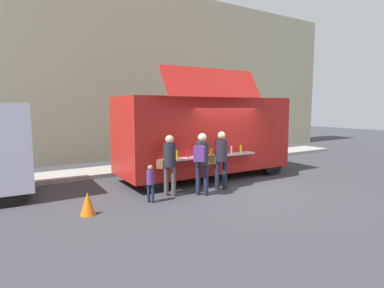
{
  "coord_description": "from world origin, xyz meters",
  "views": [
    {
      "loc": [
        -6.57,
        -7.26,
        2.52
      ],
      "look_at": [
        -0.9,
        1.6,
        1.3
      ],
      "focal_mm": 29.64,
      "sensor_mm": 36.0,
      "label": 1
    }
  ],
  "objects": [
    {
      "name": "curb_strip",
      "position": [
        -4.1,
        4.6,
        0.07
      ],
      "size": [
        28.0,
        1.6,
        0.15
      ],
      "primitive_type": "cube",
      "color": "#9E998E",
      "rests_on": "ground"
    },
    {
      "name": "trash_bin",
      "position": [
        4.15,
        4.3,
        0.45
      ],
      "size": [
        0.6,
        0.6,
        0.91
      ],
      "primitive_type": "cylinder",
      "color": "#305D36",
      "rests_on": "ground"
    },
    {
      "name": "food_truck_main",
      "position": [
        -0.1,
        1.98,
        1.57
      ],
      "size": [
        6.21,
        2.87,
        3.73
      ],
      "rotation": [
        0.0,
        0.0,
        -0.02
      ],
      "color": "red",
      "rests_on": "ground"
    },
    {
      "name": "customer_rear_waiting",
      "position": [
        -2.36,
        0.52,
        1.04
      ],
      "size": [
        0.47,
        0.53,
        1.75
      ],
      "rotation": [
        0.0,
        0.0,
        0.66
      ],
      "color": "#4C4345",
      "rests_on": "ground"
    },
    {
      "name": "traffic_cone_orange",
      "position": [
        -4.75,
        0.14,
        0.28
      ],
      "size": [
        0.36,
        0.36,
        0.55
      ],
      "primitive_type": "cone",
      "color": "orange",
      "rests_on": "ground"
    },
    {
      "name": "customer_mid_with_backpack",
      "position": [
        -1.56,
        0.06,
        1.1
      ],
      "size": [
        0.57,
        0.54,
        1.79
      ],
      "rotation": [
        0.0,
        0.0,
        0.71
      ],
      "color": "#1D2237",
      "rests_on": "ground"
    },
    {
      "name": "ground_plane",
      "position": [
        0.0,
        0.0,
        0.0
      ],
      "size": [
        60.0,
        60.0,
        0.0
      ],
      "primitive_type": "plane",
      "color": "#38383D"
    },
    {
      "name": "customer_front_ordering",
      "position": [
        -0.67,
        0.34,
        1.06
      ],
      "size": [
        0.57,
        0.43,
        1.79
      ],
      "rotation": [
        0.0,
        0.0,
        1.09
      ],
      "color": "#1D2536",
      "rests_on": "ground"
    },
    {
      "name": "child_near_queue",
      "position": [
        -3.08,
        0.24,
        0.6
      ],
      "size": [
        0.21,
        0.21,
        1.01
      ],
      "rotation": [
        0.0,
        0.0,
        0.53
      ],
      "color": "#1D223A",
      "rests_on": "ground"
    },
    {
      "name": "building_behind",
      "position": [
        -3.1,
        8.5,
        4.17
      ],
      "size": [
        32.0,
        2.4,
        8.34
      ],
      "primitive_type": "cube",
      "color": "#B5AF90",
      "rests_on": "ground"
    }
  ]
}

